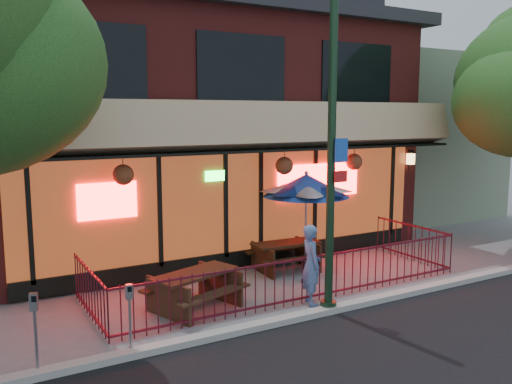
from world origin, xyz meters
TOP-DOWN VIEW (x-y plane):
  - ground at (0.00, 0.00)m, footprint 80.00×80.00m
  - curb at (0.00, -0.50)m, footprint 80.00×0.25m
  - restaurant_building at (0.00, 7.11)m, footprint 12.96×9.49m
  - neighbor_building at (9.00, 7.70)m, footprint 6.00×7.00m
  - patio_fence at (0.00, 0.50)m, footprint 8.44×2.62m
  - street_light at (0.00, -0.40)m, footprint 0.43×0.32m
  - picnic_table_left at (-2.26, 1.00)m, footprint 2.11×1.85m
  - picnic_table_right at (0.80, 2.40)m, footprint 1.75×1.38m
  - patio_umbrella at (1.39, 2.40)m, footprint 2.16×2.16m
  - pedestrian at (-0.08, 0.10)m, footprint 0.54×0.69m
  - parking_meter_near at (-4.00, -0.40)m, footprint 0.11×0.10m
  - parking_meter_far at (-5.42, -0.40)m, footprint 0.14×0.13m

SIDE VIEW (x-z plane):
  - ground at x=0.00m, z-range 0.00..0.00m
  - curb at x=0.00m, z-range 0.00..0.12m
  - picnic_table_right at x=0.80m, z-range 0.11..0.83m
  - picnic_table_left at x=-2.26m, z-range 0.12..0.88m
  - patio_fence at x=0.00m, z-range 0.13..1.13m
  - parking_meter_near at x=-4.00m, z-range 0.21..1.40m
  - pedestrian at x=-0.08m, z-range 0.00..1.66m
  - parking_meter_far at x=-5.42m, z-range 0.23..1.51m
  - patio_umbrella at x=1.39m, z-range 0.87..3.35m
  - neighbor_building at x=9.00m, z-range 0.00..6.00m
  - street_light at x=0.00m, z-range -0.35..6.65m
  - restaurant_building at x=0.00m, z-range 0.10..8.15m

